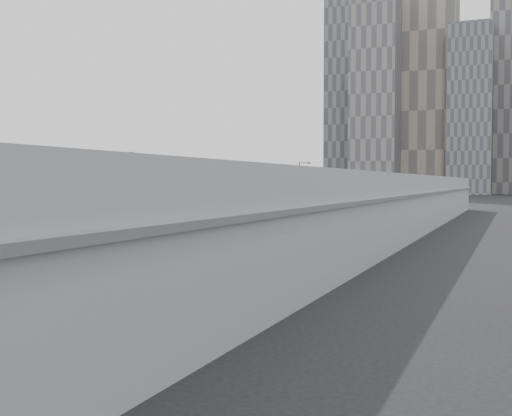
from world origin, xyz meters
The scene contains 21 objects.
sidewalk centered at (9.00, 55.00, 0.06)m, with size 10.00×170.00×0.12m, color gray.
lane_line centered at (-1.50, 55.00, 0.01)m, with size 0.12×160.00×0.02m, color gold.
depot centered at (12.99, 55.00, 3.51)m, with size 12.45×160.40×7.20m.
skyline centered at (-2.90, 324.16, 50.85)m, with size 145.00×64.00×120.00m.
bus_1 centered at (2.75, 20.58, 1.58)m, with size 3.42×12.92×3.73m.
bus_2 centered at (1.79, 34.49, 1.64)m, with size 4.02×13.50×3.89m.
bus_3 centered at (1.79, 47.03, 1.55)m, with size 3.12×12.65×3.67m.
bus_4 centered at (1.97, 60.76, 1.56)m, with size 2.91×12.72×3.70m.
bus_5 centered at (2.29, 77.88, 1.59)m, with size 3.77×13.07×3.77m.
bus_6 centered at (2.78, 90.26, 1.69)m, with size 3.87×13.88×4.00m.
bus_7 centered at (2.51, 103.84, 1.62)m, with size 3.00×13.19×3.84m.
bus_8 centered at (2.74, 117.95, 1.72)m, with size 3.23×14.03×4.08m.
tree_1 centered at (5.75, 28.37, 3.17)m, with size 2.09×2.09×4.23m.
tree_2 centered at (5.86, 54.64, 2.96)m, with size 1.89×1.89×3.93m.
tree_3 centered at (5.46, 78.12, 3.46)m, with size 2.67×2.67×4.81m.
tree_4 centered at (5.54, 100.47, 3.90)m, with size 2.52×2.52×5.18m.
tree_5 centered at (5.30, 131.36, 3.99)m, with size 2.48×2.48×5.25m.
street_lamp_near centered at (-4.92, 38.02, 5.06)m, with size 2.04×0.22×8.75m.
street_lamp_far centered at (-4.47, 89.50, 5.34)m, with size 2.04×0.22×9.30m.
shipping_container centered at (-4.40, 107.45, 1.37)m, with size 2.26×6.41×2.73m, color #164A1B.
suv centered at (-4.89, 134.59, 0.76)m, with size 2.54×5.50×1.53m, color black.
Camera 1 is at (28.37, -11.10, 6.03)m, focal length 45.00 mm.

